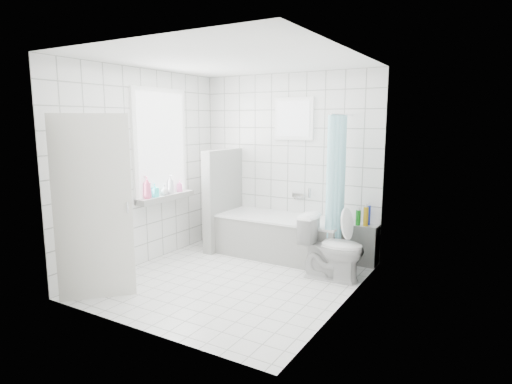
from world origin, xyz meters
The scene contains 19 objects.
ground centered at (0.00, 0.00, 0.00)m, with size 3.00×3.00×0.00m, color white.
ceiling centered at (0.00, 0.00, 2.60)m, with size 3.00×3.00×0.00m, color white.
wall_back centered at (0.00, 1.50, 1.30)m, with size 2.80×0.02×2.60m, color white.
wall_front centered at (0.00, -1.50, 1.30)m, with size 2.80×0.02×2.60m, color white.
wall_left centered at (-1.40, 0.00, 1.30)m, with size 0.02×3.00×2.60m, color white.
wall_right centered at (1.40, 0.00, 1.30)m, with size 0.02×3.00×2.60m, color white.
window_left centered at (-1.35, 0.30, 1.60)m, with size 0.01×0.90×1.40m, color white.
window_back centered at (0.10, 1.46, 1.95)m, with size 0.50×0.01×0.50m, color white.
window_sill centered at (-1.31, 0.30, 0.86)m, with size 0.18×1.02×0.08m, color white.
door centered at (-0.97, -1.19, 1.00)m, with size 0.04×0.80×2.00m, color silver.
bathtub centered at (0.10, 1.12, 0.29)m, with size 1.82×0.77×0.58m.
partition_wall centered at (-0.87, 1.07, 0.75)m, with size 0.15×0.85×1.50m, color white.
tiled_ledge centered at (1.19, 1.38, 0.28)m, with size 0.40×0.24×0.55m, color white.
toilet centered at (1.03, 0.65, 0.39)m, with size 0.44×0.77×0.79m, color white.
curtain_rod centered at (0.95, 1.10, 2.00)m, with size 0.02×0.02×0.80m, color silver.
shower_curtain centered at (0.95, 0.97, 1.10)m, with size 0.14×0.48×1.78m, color #52DFF2, non-canonical shape.
tub_faucet centered at (0.20, 1.46, 0.85)m, with size 0.18×0.06×0.06m, color silver.
sill_bottles centered at (-1.30, 0.20, 1.02)m, with size 0.17×0.77×0.30m.
ledge_bottles centered at (1.21, 1.34, 0.67)m, with size 0.17×0.16×0.26m.
Camera 1 is at (2.77, -4.15, 1.92)m, focal length 30.00 mm.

